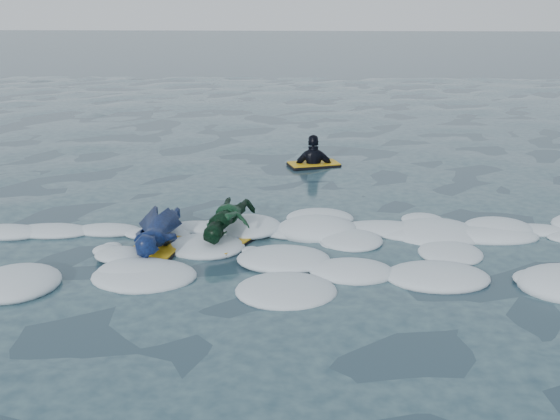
{
  "coord_description": "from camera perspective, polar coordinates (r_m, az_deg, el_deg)",
  "views": [
    {
      "loc": [
        1.62,
        -7.9,
        3.26
      ],
      "look_at": [
        1.18,
        1.6,
        0.33
      ],
      "focal_mm": 45.0,
      "sensor_mm": 36.0,
      "label": 1
    }
  ],
  "objects": [
    {
      "name": "ground",
      "position": [
        8.7,
        -8.32,
        -5.1
      ],
      "size": [
        120.0,
        120.0,
        0.0
      ],
      "primitive_type": "plane",
      "color": "#172E37",
      "rests_on": "ground"
    },
    {
      "name": "foam_band",
      "position": [
        9.65,
        -7.19,
        -2.79
      ],
      "size": [
        12.0,
        3.1,
        0.3
      ],
      "primitive_type": null,
      "color": "silver",
      "rests_on": "ground"
    },
    {
      "name": "prone_woman_unit",
      "position": [
        9.48,
        -9.97,
        -1.83
      ],
      "size": [
        0.8,
        1.71,
        0.44
      ],
      "rotation": [
        0.0,
        0.0,
        1.4
      ],
      "color": "black",
      "rests_on": "ground"
    },
    {
      "name": "prone_child_unit",
      "position": [
        9.63,
        -4.17,
        -1.08
      ],
      "size": [
        0.9,
        1.41,
        0.51
      ],
      "rotation": [
        0.0,
        0.0,
        1.15
      ],
      "color": "black",
      "rests_on": "ground"
    },
    {
      "name": "waiting_rider_unit",
      "position": [
        13.95,
        2.75,
        3.16
      ],
      "size": [
        1.11,
        0.83,
        1.48
      ],
      "rotation": [
        0.0,
        0.0,
        0.32
      ],
      "color": "black",
      "rests_on": "ground"
    }
  ]
}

